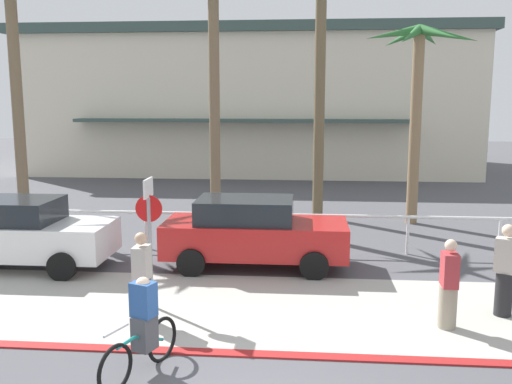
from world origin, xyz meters
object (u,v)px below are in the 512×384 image
object	(u,v)px
palm_tree_2	(319,27)
car_white_1	(18,232)
car_red_2	(253,232)
stop_sign_bike_lane	(149,224)
pedestrian_1	(505,274)
palm_tree_0	(12,34)
cyclist_teal_0	(142,328)
palm_tree_1	(214,37)
pedestrian_0	(142,281)
palm_tree_3	(418,77)
pedestrian_2	(449,288)

from	to	relation	value
palm_tree_2	car_white_1	world-z (taller)	palm_tree_2
palm_tree_2	car_red_2	size ratio (longest dim) A/B	2.05
stop_sign_bike_lane	pedestrian_1	world-z (taller)	stop_sign_bike_lane
palm_tree_0	cyclist_teal_0	world-z (taller)	palm_tree_0
stop_sign_bike_lane	palm_tree_1	xyz separation A→B (m)	(-0.09, 8.66, 4.40)
palm_tree_1	car_white_1	distance (m)	9.03
stop_sign_bike_lane	pedestrian_0	bearing A→B (deg)	-86.32
palm_tree_1	car_red_2	bearing A→B (deg)	-72.34
palm_tree_1	palm_tree_3	size ratio (longest dim) A/B	1.28
palm_tree_1	palm_tree_2	xyz separation A→B (m)	(3.48, 0.24, 0.32)
car_white_1	palm_tree_1	bearing A→B (deg)	58.84
pedestrian_0	pedestrian_2	size ratio (longest dim) A/B	1.03
palm_tree_3	pedestrian_0	world-z (taller)	palm_tree_3
palm_tree_0	palm_tree_3	distance (m)	12.83
pedestrian_2	palm_tree_3	bearing A→B (deg)	83.66
stop_sign_bike_lane	pedestrian_1	size ratio (longest dim) A/B	1.44
stop_sign_bike_lane	palm_tree_2	world-z (taller)	palm_tree_2
palm_tree_0	car_red_2	world-z (taller)	palm_tree_0
cyclist_teal_0	palm_tree_3	bearing A→B (deg)	61.53
pedestrian_1	pedestrian_2	world-z (taller)	pedestrian_1
cyclist_teal_0	pedestrian_0	size ratio (longest dim) A/B	1.01
palm_tree_0	cyclist_teal_0	distance (m)	13.03
palm_tree_1	pedestrian_1	bearing A→B (deg)	-51.40
pedestrian_0	pedestrian_2	bearing A→B (deg)	1.87
car_red_2	pedestrian_0	bearing A→B (deg)	-114.87
pedestrian_0	cyclist_teal_0	bearing A→B (deg)	-73.84
palm_tree_2	pedestrian_1	distance (m)	10.92
stop_sign_bike_lane	palm_tree_2	xyz separation A→B (m)	(3.38, 8.90, 4.72)
palm_tree_1	pedestrian_0	world-z (taller)	palm_tree_1
palm_tree_1	pedestrian_1	xyz separation A→B (m)	(6.81, -8.54, -5.25)
stop_sign_bike_lane	palm_tree_2	size ratio (longest dim) A/B	0.28
pedestrian_0	pedestrian_2	world-z (taller)	pedestrian_0
cyclist_teal_0	palm_tree_2	bearing A→B (deg)	76.44
car_white_1	pedestrian_2	xyz separation A→B (m)	(9.44, -2.92, -0.12)
palm_tree_1	car_red_2	xyz separation A→B (m)	(1.83, -5.76, -5.21)
car_white_1	car_red_2	distance (m)	5.68
palm_tree_2	car_white_1	size ratio (longest dim) A/B	2.05
palm_tree_1	palm_tree_2	distance (m)	3.50
pedestrian_1	pedestrian_2	size ratio (longest dim) A/B	1.08
palm_tree_0	pedestrian_0	xyz separation A→B (m)	(6.25, -7.84, -5.28)
stop_sign_bike_lane	palm_tree_1	size ratio (longest dim) A/B	0.31
car_red_2	car_white_1	bearing A→B (deg)	-174.42
pedestrian_0	car_white_1	bearing A→B (deg)	141.97
palm_tree_2	cyclist_teal_0	distance (m)	13.17
car_red_2	pedestrian_1	size ratio (longest dim) A/B	2.48
pedestrian_2	pedestrian_0	bearing A→B (deg)	-178.13
palm_tree_3	pedestrian_2	xyz separation A→B (m)	(-0.98, -8.82, -4.00)
stop_sign_bike_lane	palm_tree_3	xyz separation A→B (m)	(6.51, 8.26, 3.07)
pedestrian_1	stop_sign_bike_lane	bearing A→B (deg)	-178.93
palm_tree_0	palm_tree_3	size ratio (longest dim) A/B	1.24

